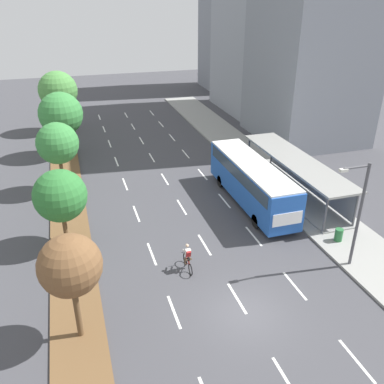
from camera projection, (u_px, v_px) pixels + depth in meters
The scene contains 18 objects.
ground_plane at pixel (246, 313), 20.99m from camera, with size 140.00×140.00×0.00m, color #424247.
median_strip at pixel (66, 179), 35.90m from camera, with size 2.60×52.00×0.12m, color brown.
sidewalk_right at pixel (249, 157), 40.55m from camera, with size 4.50×52.00×0.15m, color gray.
lane_divider_left at pixel (125, 184), 35.01m from camera, with size 0.14×45.89×0.01m.
lane_divider_center at pixel (165, 179), 35.94m from camera, with size 0.14×45.89×0.01m.
lane_divider_right at pixel (203, 174), 36.87m from camera, with size 0.14×45.89×0.01m.
bus_shelter at pixel (298, 172), 32.63m from camera, with size 2.90×13.18×2.86m.
bus at pixel (251, 179), 30.98m from camera, with size 2.54×11.29×3.37m.
cyclist at pixel (188, 258), 23.94m from camera, with size 0.46×1.82×1.71m.
median_tree_nearest at pixel (70, 266), 17.78m from camera, with size 2.84×2.84×5.43m.
median_tree_second at pixel (60, 196), 25.10m from camera, with size 3.30×3.30×5.09m.
median_tree_third at pixel (57, 143), 32.02m from camera, with size 3.30×3.30×5.67m.
median_tree_fourth at pixel (61, 114), 39.24m from camera, with size 4.19×4.19×6.23m.
median_tree_fifth at pixel (58, 91), 46.16m from camera, with size 4.33×4.33×6.81m.
streetlight at pixel (358, 209), 22.87m from camera, with size 1.91×0.24×6.50m.
trash_bin at pixel (339, 235), 26.65m from camera, with size 0.52×0.52×0.85m, color #286B38.
building_near_right at pixel (315, 25), 41.34m from camera, with size 10.09×11.65×23.45m, color gray.
building_mid_right at pixel (262, 20), 50.73m from camera, with size 7.80×15.66×23.35m, color #8E939E.
Camera 1 is at (-7.40, -14.55, 14.84)m, focal length 38.30 mm.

